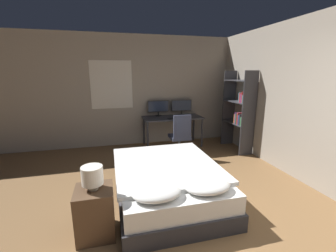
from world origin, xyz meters
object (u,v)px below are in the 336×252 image
Objects in this scene: desk at (172,120)px; keyboard at (175,118)px; bed at (168,182)px; monitor_right at (182,106)px; monitor_left at (158,107)px; bookshelf at (240,109)px; bedside_lamp at (92,176)px; computer_mouse at (186,117)px; nightstand at (95,212)px; office_chair at (180,140)px.

keyboard is at bearing -90.00° from desk.
bed is 3.63× the size of monitor_right.
monitor_left is 1.53× the size of keyboard.
bookshelf reaches higher than desk.
bedside_lamp is 3.78× the size of computer_mouse.
monitor_right is (0.31, 0.23, 0.31)m from desk.
desk is at bearing -37.35° from monitor_left.
computer_mouse is (-0.04, -0.47, -0.21)m from monitor_right.
monitor_left is (-0.31, 0.23, 0.31)m from desk.
bedside_lamp is at bearing -120.53° from desk.
computer_mouse is at bearing -41.05° from desk.
monitor_left reaches higher than computer_mouse.
bed is at bearing -107.32° from desk.
desk is at bearing 59.47° from nightstand.
monitor_left is (1.40, 3.14, 0.68)m from nightstand.
monitor_left is at bearing 150.04° from bookshelf.
bed is 5.53× the size of keyboard.
keyboard is at bearing 57.35° from bedside_lamp.
desk is at bearing 151.83° from bookshelf.
bed is 1.33× the size of desk.
bed is 2.51m from desk.
monitor_right is at bearing 70.79° from office_chair.
bed is 2.41m from computer_mouse.
monitor_left is 0.29× the size of bookshelf.
monitor_left is 1.18m from office_chair.
monitor_right is 1.53× the size of keyboard.
bed is at bearing -99.40° from monitor_left.
bed is 2.31m from keyboard.
desk reaches higher than bed.
bedside_lamp reaches higher than bed.
desk is (1.71, 2.90, 0.36)m from nightstand.
monitor_left is at bearing 80.60° from bed.
bedside_lamp is (-0.97, -0.54, 0.47)m from bed.
bedside_lamp is at bearing -122.65° from keyboard.
computer_mouse is at bearing 155.42° from bookshelf.
monitor_left and monitor_right have the same top height.
keyboard is (0.31, -0.47, -0.22)m from monitor_left.
desk is 0.50m from monitor_right.
bed is at bearing -109.06° from keyboard.
keyboard is (1.71, 2.67, 0.01)m from bedside_lamp.
keyboard is at bearing 70.94° from bed.
office_chair is 1.57m from bookshelf.
computer_mouse is at bearing -39.11° from monitor_left.
monitor_right is 1.47m from bookshelf.
monitor_right reaches higher than keyboard.
desk is at bearing -142.65° from monitor_right.
monitor_left reaches higher than bed.
monitor_right reaches higher than desk.
keyboard is 1.52m from bookshelf.
monitor_left reaches higher than nightstand.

